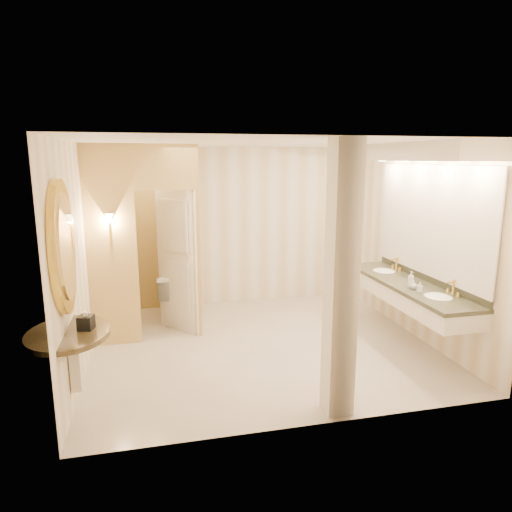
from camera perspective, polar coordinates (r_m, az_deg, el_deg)
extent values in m
plane|color=beige|center=(6.40, 0.64, -11.00)|extent=(4.50, 4.50, 0.00)
plane|color=white|center=(5.89, 0.71, 13.94)|extent=(4.50, 4.50, 0.00)
cube|color=#F0E4D0|center=(7.93, -2.75, 3.66)|extent=(4.50, 0.02, 2.70)
cube|color=#F0E4D0|center=(4.14, 7.24, -4.26)|extent=(4.50, 0.02, 2.70)
cube|color=#F0E4D0|center=(5.90, -21.08, -0.06)|extent=(0.02, 4.00, 2.70)
cube|color=#F0E4D0|center=(6.88, 19.21, 1.71)|extent=(0.02, 4.00, 2.70)
cube|color=tan|center=(7.09, -8.03, 2.56)|extent=(0.10, 1.50, 2.70)
cube|color=tan|center=(6.35, -17.58, 1.00)|extent=(0.65, 0.10, 2.70)
cube|color=tan|center=(6.23, -11.42, 10.85)|extent=(0.80, 0.10, 0.60)
cube|color=silver|center=(6.70, -9.78, -0.67)|extent=(0.55, 0.65, 2.10)
cylinder|color=gold|center=(6.25, -17.74, 2.68)|extent=(0.03, 0.03, 0.30)
cone|color=silver|center=(6.22, -17.86, 4.50)|extent=(0.14, 0.14, 0.14)
cube|color=silver|center=(6.53, 18.42, -4.35)|extent=(0.60, 2.46, 0.24)
cube|color=black|center=(6.50, 18.49, -3.33)|extent=(0.64, 2.50, 0.05)
cube|color=black|center=(6.63, 20.60, -2.56)|extent=(0.03, 2.46, 0.10)
ellipsoid|color=white|center=(5.98, 21.79, -5.12)|extent=(0.40, 0.44, 0.15)
cylinder|color=gold|center=(6.06, 23.44, -3.76)|extent=(0.03, 0.03, 0.22)
ellipsoid|color=white|center=(7.06, 15.69, -2.13)|extent=(0.40, 0.44, 0.15)
cylinder|color=gold|center=(7.13, 17.16, -1.01)|extent=(0.03, 0.03, 0.22)
cube|color=white|center=(6.49, 21.07, 4.12)|extent=(0.03, 2.46, 1.40)
cube|color=silver|center=(6.29, 19.57, 12.15)|extent=(0.75, 2.66, 0.22)
cylinder|color=black|center=(4.82, -22.43, -9.01)|extent=(0.97, 0.97, 0.05)
cube|color=silver|center=(4.92, -21.68, -12.27)|extent=(0.10, 0.10, 0.60)
cylinder|color=gold|center=(4.59, -23.03, 0.98)|extent=(0.07, 0.97, 0.97)
cylinder|color=white|center=(4.58, -22.54, 1.00)|extent=(0.02, 0.78, 0.78)
cube|color=silver|center=(4.44, 10.60, -3.23)|extent=(0.26, 0.26, 2.70)
cube|color=black|center=(4.78, -20.48, -7.80)|extent=(0.17, 0.17, 0.14)
imported|color=white|center=(7.32, -10.67, -5.00)|extent=(0.46, 0.77, 0.77)
imported|color=beige|center=(6.06, 19.79, -3.67)|extent=(0.07, 0.07, 0.13)
imported|color=silver|center=(6.17, 19.10, -3.42)|extent=(0.11, 0.11, 0.11)
imported|color=#C6B28C|center=(6.21, 18.80, -2.81)|extent=(0.09, 0.09, 0.21)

